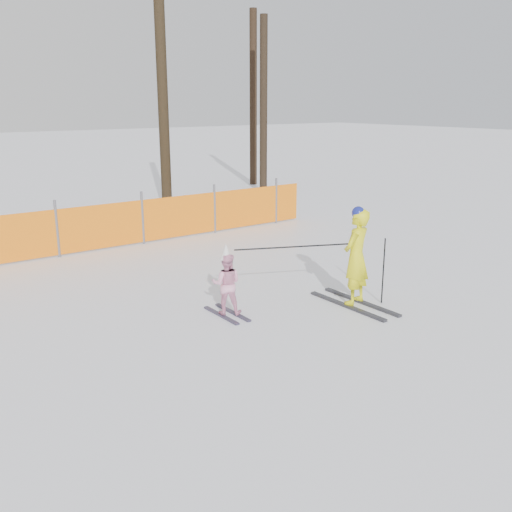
# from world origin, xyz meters

# --- Properties ---
(ground) EXTENTS (120.00, 120.00, 0.00)m
(ground) POSITION_xyz_m (0.00, 0.00, 0.00)
(ground) COLOR white
(ground) RESTS_ON ground
(adult) EXTENTS (0.66, 1.67, 1.66)m
(adult) POSITION_xyz_m (1.65, -0.01, 0.82)
(adult) COLOR black
(adult) RESTS_ON ground
(child) EXTENTS (0.60, 0.93, 1.16)m
(child) POSITION_xyz_m (-0.30, 0.87, 0.53)
(child) COLOR black
(child) RESTS_ON ground
(ski_poles) EXTENTS (2.31, 1.05, 1.12)m
(ski_poles) POSITION_xyz_m (1.20, 0.19, 0.87)
(ski_poles) COLOR black
(ski_poles) RESTS_ON ground
(tree_trunks) EXTENTS (5.85, 3.39, 7.29)m
(tree_trunks) POSITION_xyz_m (6.14, 10.67, 3.39)
(tree_trunks) COLOR black
(tree_trunks) RESTS_ON ground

